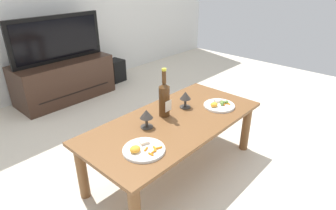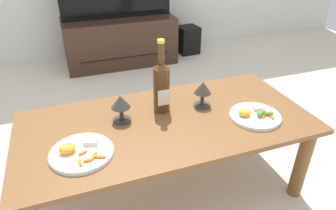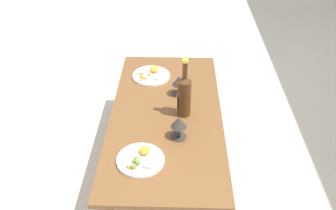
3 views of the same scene
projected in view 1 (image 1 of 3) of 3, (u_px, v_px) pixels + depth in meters
ground_plane at (174, 169)px, 2.22m from camera, size 6.40×6.40×0.00m
dining_table at (174, 129)px, 2.06m from camera, size 1.39×0.66×0.44m
tv_stand at (64, 80)px, 3.36m from camera, size 1.11×0.50×0.47m
tv_screen at (57, 39)px, 3.14m from camera, size 1.08×0.05×0.51m
floor_speaker at (115, 70)px, 3.93m from camera, size 0.23×0.23×0.30m
wine_bottle at (164, 98)px, 2.04m from camera, size 0.08×0.08×0.37m
goblet_left at (146, 115)px, 1.90m from camera, size 0.09×0.09×0.13m
goblet_right at (185, 97)px, 2.18m from camera, size 0.09×0.09×0.13m
dinner_plate_left at (143, 149)px, 1.68m from camera, size 0.26×0.26×0.05m
dinner_plate_right at (219, 105)px, 2.23m from camera, size 0.25×0.25×0.05m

